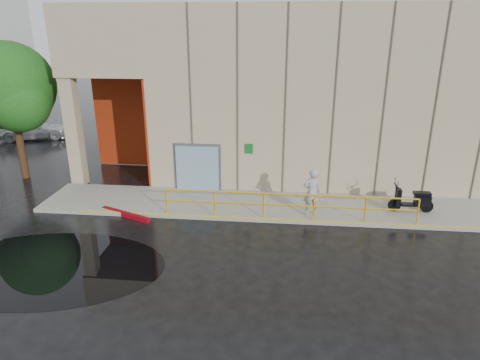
{
  "coord_description": "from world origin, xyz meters",
  "views": [
    {
      "loc": [
        3.94,
        -11.86,
        7.13
      ],
      "look_at": [
        2.41,
        3.0,
        1.71
      ],
      "focal_mm": 32.0,
      "sensor_mm": 36.0,
      "label": 1
    }
  ],
  "objects_px": {
    "red_curb": "(126,214)",
    "tree_near": "(12,90)",
    "scooter": "(413,193)",
    "car_c": "(33,129)",
    "person": "(312,192)"
  },
  "relations": [
    {
      "from": "car_c",
      "to": "tree_near",
      "type": "bearing_deg",
      "value": -171.77
    },
    {
      "from": "scooter",
      "to": "red_curb",
      "type": "bearing_deg",
      "value": -174.01
    },
    {
      "from": "tree_near",
      "to": "person",
      "type": "bearing_deg",
      "value": -13.33
    },
    {
      "from": "scooter",
      "to": "red_curb",
      "type": "xyz_separation_m",
      "value": [
        -11.24,
        -1.3,
        -0.83
      ]
    },
    {
      "from": "scooter",
      "to": "red_curb",
      "type": "distance_m",
      "value": 11.35
    },
    {
      "from": "person",
      "to": "scooter",
      "type": "height_order",
      "value": "person"
    },
    {
      "from": "person",
      "to": "scooter",
      "type": "xyz_separation_m",
      "value": [
        3.97,
        0.69,
        -0.16
      ]
    },
    {
      "from": "person",
      "to": "red_curb",
      "type": "distance_m",
      "value": 7.37
    },
    {
      "from": "red_curb",
      "to": "scooter",
      "type": "bearing_deg",
      "value": 6.6
    },
    {
      "from": "person",
      "to": "tree_near",
      "type": "xyz_separation_m",
      "value": [
        -13.7,
        3.25,
        3.24
      ]
    },
    {
      "from": "red_curb",
      "to": "tree_near",
      "type": "distance_m",
      "value": 8.61
    },
    {
      "from": "scooter",
      "to": "tree_near",
      "type": "bearing_deg",
      "value": 171.14
    },
    {
      "from": "red_curb",
      "to": "car_c",
      "type": "bearing_deg",
      "value": 132.6
    },
    {
      "from": "person",
      "to": "scooter",
      "type": "distance_m",
      "value": 4.03
    },
    {
      "from": "scooter",
      "to": "car_c",
      "type": "height_order",
      "value": "scooter"
    }
  ]
}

